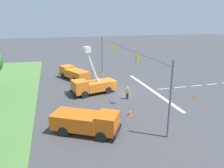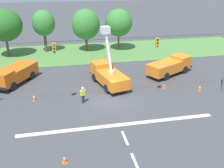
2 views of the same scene
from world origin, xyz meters
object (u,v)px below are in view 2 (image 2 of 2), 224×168
at_px(tree_west, 4,25).
at_px(traffic_cone_foreground_right, 65,159).
at_px(tree_east, 86,24).
at_px(traffic_cone_mid_right, 34,97).
at_px(traffic_cone_foreground_left, 164,86).
at_px(utility_truck_bucket_lift, 108,74).
at_px(utility_truck_support_near, 170,66).
at_px(road_worker, 83,94).
at_px(utility_truck_support_far, 14,74).
at_px(traffic_cone_mid_left, 200,88).
at_px(tree_far_east, 119,23).
at_px(tree_centre, 44,23).

relative_size(tree_west, traffic_cone_foreground_right, 11.48).
xyz_separation_m(tree_west, tree_east, (12.46, 0.66, -0.46)).
bearing_deg(traffic_cone_mid_right, traffic_cone_foreground_left, 1.48).
relative_size(utility_truck_bucket_lift, traffic_cone_foreground_right, 10.52).
height_order(traffic_cone_foreground_right, traffic_cone_mid_right, traffic_cone_mid_right).
height_order(utility_truck_support_near, road_worker, utility_truck_support_near).
height_order(tree_east, traffic_cone_foreground_left, tree_east).
distance_m(utility_truck_support_near, road_worker, 13.30).
distance_m(tree_west, utility_truck_support_near, 25.40).
distance_m(utility_truck_support_far, traffic_cone_mid_left, 21.77).
relative_size(tree_far_east, utility_truck_support_far, 1.03).
bearing_deg(traffic_cone_foreground_right, utility_truck_support_near, 46.37).
bearing_deg(traffic_cone_mid_right, utility_truck_support_near, 14.59).
relative_size(tree_west, utility_truck_support_far, 1.11).
bearing_deg(tree_far_east, traffic_cone_mid_right, -127.25).
xyz_separation_m(tree_west, utility_truck_support_near, (21.89, -12.31, -3.80)).
relative_size(traffic_cone_foreground_left, traffic_cone_mid_right, 0.78).
height_order(utility_truck_bucket_lift, utility_truck_support_near, utility_truck_bucket_lift).
distance_m(tree_west, tree_east, 12.49).
xyz_separation_m(tree_east, road_worker, (-2.50, -18.85, -3.51)).
relative_size(tree_east, road_worker, 3.97).
bearing_deg(traffic_cone_foreground_left, tree_west, 140.10).
bearing_deg(tree_centre, utility_truck_support_far, -104.59).
distance_m(utility_truck_bucket_lift, traffic_cone_foreground_right, 14.24).
height_order(utility_truck_support_near, traffic_cone_mid_left, utility_truck_support_near).
xyz_separation_m(utility_truck_support_near, traffic_cone_mid_left, (1.28, -5.60, -0.82)).
xyz_separation_m(utility_truck_bucket_lift, road_worker, (-3.40, -4.10, -0.35)).
distance_m(utility_truck_support_far, traffic_cone_mid_right, 5.93).
bearing_deg(utility_truck_support_near, utility_truck_support_far, 177.40).
height_order(tree_far_east, traffic_cone_foreground_left, tree_far_east).
bearing_deg(traffic_cone_foreground_left, tree_centre, 127.79).
xyz_separation_m(tree_centre, tree_east, (6.70, -0.77, -0.28)).
height_order(tree_centre, utility_truck_support_near, tree_centre).
distance_m(tree_far_east, traffic_cone_mid_left, 19.39).
bearing_deg(traffic_cone_foreground_left, traffic_cone_mid_left, -23.46).
height_order(tree_far_east, utility_truck_bucket_lift, tree_far_east).
distance_m(tree_far_east, utility_truck_bucket_lift, 15.38).
height_order(tree_centre, traffic_cone_mid_left, tree_centre).
relative_size(tree_far_east, utility_truck_bucket_lift, 1.01).
xyz_separation_m(utility_truck_support_far, traffic_cone_foreground_left, (17.11, -4.90, -0.92)).
height_order(road_worker, traffic_cone_foreground_left, road_worker).
distance_m(utility_truck_support_far, traffic_cone_foreground_right, 16.62).
bearing_deg(traffic_cone_foreground_left, road_worker, -169.00).
bearing_deg(road_worker, utility_truck_bucket_lift, 50.30).
relative_size(tree_centre, traffic_cone_mid_left, 9.45).
relative_size(utility_truck_bucket_lift, traffic_cone_foreground_left, 10.86).
bearing_deg(traffic_cone_foreground_right, tree_east, 80.40).
xyz_separation_m(utility_truck_bucket_lift, utility_truck_support_near, (8.52, 1.78, -0.17)).
bearing_deg(utility_truck_bucket_lift, traffic_cone_mid_left, -21.29).
distance_m(utility_truck_support_far, traffic_cone_foreground_left, 17.83).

